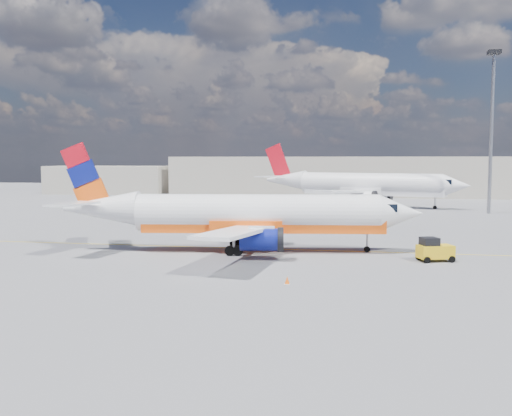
% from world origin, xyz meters
% --- Properties ---
extents(ground, '(240.00, 240.00, 0.00)m').
position_xyz_m(ground, '(0.00, 0.00, 0.00)').
color(ground, slate).
rests_on(ground, ground).
extents(taxi_line, '(70.00, 0.15, 0.01)m').
position_xyz_m(taxi_line, '(0.00, 3.00, 0.01)').
color(taxi_line, yellow).
rests_on(taxi_line, ground).
extents(terminal_main, '(70.00, 14.00, 8.00)m').
position_xyz_m(terminal_main, '(5.00, 75.00, 4.00)').
color(terminal_main, '#A8A091').
rests_on(terminal_main, ground).
extents(terminal_annex, '(26.00, 10.00, 6.00)m').
position_xyz_m(terminal_annex, '(-45.00, 72.00, 3.00)').
color(terminal_annex, '#A8A091').
rests_on(terminal_annex, ground).
extents(main_jet, '(29.86, 23.35, 9.03)m').
position_xyz_m(main_jet, '(-0.39, 1.39, 3.01)').
color(main_jet, white).
rests_on(main_jet, ground).
extents(second_jet, '(33.72, 25.64, 10.22)m').
position_xyz_m(second_jet, '(9.29, 48.20, 3.41)').
color(second_jet, white).
rests_on(second_jet, ground).
extents(gse_tug, '(2.84, 2.28, 1.80)m').
position_xyz_m(gse_tug, '(14.24, -0.55, 0.85)').
color(gse_tug, black).
rests_on(gse_tug, ground).
extents(traffic_cone, '(0.35, 0.35, 0.49)m').
position_xyz_m(traffic_cone, '(4.47, -10.21, 0.24)').
color(traffic_cone, white).
rests_on(traffic_cone, ground).
extents(floodlight_mast, '(1.62, 1.62, 22.24)m').
position_xyz_m(floodlight_mast, '(26.37, 39.00, 13.33)').
color(floodlight_mast, gray).
rests_on(floodlight_mast, ground).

